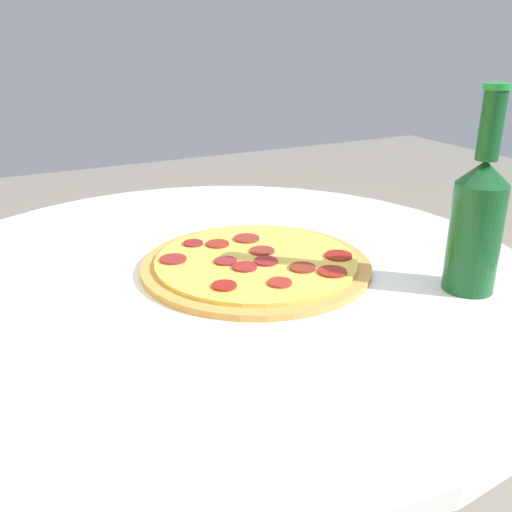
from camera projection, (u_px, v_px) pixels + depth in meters
name	position (u px, v px, depth m)	size (l,w,h in m)	color
table	(220.00, 364.00, 0.95)	(1.01, 1.01, 0.74)	white
pizza	(256.00, 263.00, 0.89)	(0.36, 0.36, 0.02)	#C68E47
beer_bottle	(477.00, 219.00, 0.78)	(0.07, 0.07, 0.28)	#144C23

